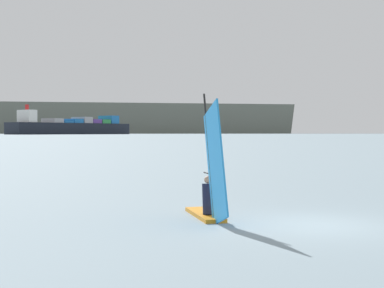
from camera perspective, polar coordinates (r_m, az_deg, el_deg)
The scene contains 4 objects.
ground_plane at distance 15.34m, azimuth 12.95°, elevation -8.40°, with size 4000.00×4000.00×0.00m, color gray.
windsurfer at distance 15.76m, azimuth 1.92°, elevation -4.70°, with size 0.91×3.72×3.86m.
cargo_ship at distance 667.64m, azimuth -12.56°, elevation 1.80°, with size 156.38×112.56×33.57m.
distant_headland at distance 1224.84m, azimuth 7.19°, elevation 2.42°, with size 1266.20×434.16×54.73m, color #60665B.
Camera 1 is at (-8.11, -12.77, 2.57)m, focal length 50.14 mm.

